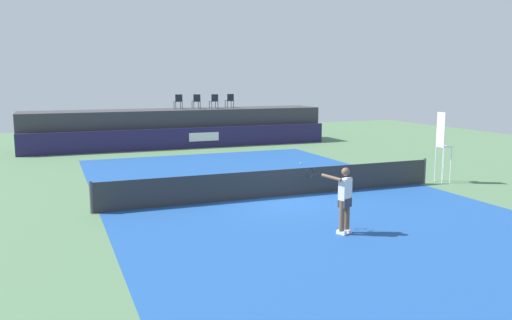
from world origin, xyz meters
TOP-DOWN VIEW (x-y plane):
  - ground_plane at (0.00, 3.00)m, footprint 48.00×48.00m
  - court_inner at (0.00, 0.00)m, footprint 12.00×22.00m
  - sponsor_wall at (0.00, 13.50)m, footprint 18.00×0.22m
  - spectator_platform at (0.00, 15.30)m, footprint 18.00×2.80m
  - spectator_chair_far_left at (0.16, 15.47)m, footprint 0.46×0.46m
  - spectator_chair_left at (1.23, 15.21)m, footprint 0.45×0.45m
  - spectator_chair_center at (2.30, 15.00)m, footprint 0.48×0.48m
  - spectator_chair_right at (3.42, 15.29)m, footprint 0.46×0.46m
  - umpire_chair at (6.98, -0.00)m, footprint 0.44×0.44m
  - tennis_net at (0.00, 0.00)m, footprint 12.40×0.02m
  - net_post_near at (-6.20, 0.00)m, footprint 0.10×0.10m
  - net_post_far at (6.20, 0.00)m, footprint 0.10×0.10m
  - tennis_player at (-0.18, -4.60)m, footprint 1.04×1.06m
  - tennis_ball at (3.80, 5.95)m, footprint 0.07×0.07m

SIDE VIEW (x-z plane):
  - ground_plane at x=0.00m, z-range 0.00..0.00m
  - court_inner at x=0.00m, z-range 0.00..0.00m
  - tennis_ball at x=3.80m, z-range 0.00..0.07m
  - tennis_net at x=0.00m, z-range 0.00..0.95m
  - net_post_near at x=-6.20m, z-range 0.00..1.00m
  - net_post_far at x=6.20m, z-range 0.00..1.00m
  - sponsor_wall at x=0.00m, z-range 0.00..1.20m
  - tennis_player at x=-0.18m, z-range 0.07..1.84m
  - spectator_platform at x=0.00m, z-range 0.00..2.20m
  - umpire_chair at x=6.98m, z-range 0.21..2.97m
  - spectator_chair_far_left at x=0.16m, z-range 2.25..3.14m
  - spectator_chair_left at x=1.23m, z-range 2.25..3.14m
  - spectator_chair_center at x=2.30m, z-range 2.25..3.14m
  - spectator_chair_right at x=3.42m, z-range 2.25..3.14m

